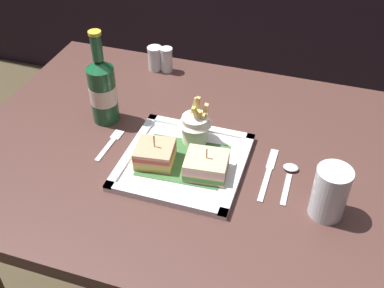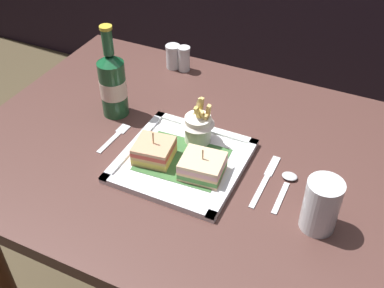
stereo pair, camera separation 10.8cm
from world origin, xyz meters
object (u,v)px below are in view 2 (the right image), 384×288
(knife, at_px, (266,179))
(spoon, at_px, (287,182))
(pepper_shaker, at_px, (184,60))
(salt_shaker, at_px, (173,58))
(sandwich_half_right, at_px, (202,166))
(fries_cup, at_px, (198,124))
(fork, at_px, (115,136))
(beer_bottle, at_px, (113,83))
(square_plate, at_px, (183,161))
(water_glass, at_px, (321,208))
(dining_table, at_px, (200,198))
(sandwich_half_left, at_px, (154,151))

(knife, height_order, spoon, spoon)
(pepper_shaker, bearing_deg, spoon, -39.04)
(salt_shaker, bearing_deg, sandwich_half_right, -55.24)
(fries_cup, xyz_separation_m, fork, (-0.20, -0.06, -0.06))
(beer_bottle, xyz_separation_m, knife, (0.44, -0.07, -0.09))
(square_plate, height_order, water_glass, water_glass)
(dining_table, bearing_deg, fork, -169.06)
(water_glass, distance_m, knife, 0.17)
(pepper_shaker, bearing_deg, beer_bottle, -103.58)
(fries_cup, xyz_separation_m, knife, (0.19, -0.05, -0.06))
(beer_bottle, distance_m, salt_shaker, 0.28)
(knife, height_order, pepper_shaker, pepper_shaker)
(square_plate, bearing_deg, pepper_shaker, 115.60)
(sandwich_half_right, distance_m, beer_bottle, 0.34)
(salt_shaker, xyz_separation_m, pepper_shaker, (0.04, -0.00, 0.00))
(square_plate, distance_m, fork, 0.19)
(sandwich_half_right, relative_size, fries_cup, 0.87)
(dining_table, bearing_deg, square_plate, -110.74)
(knife, relative_size, salt_shaker, 2.46)
(fork, bearing_deg, dining_table, 10.94)
(sandwich_half_left, bearing_deg, knife, 12.36)
(dining_table, height_order, spoon, spoon)
(square_plate, distance_m, sandwich_half_right, 0.07)
(sandwich_half_right, bearing_deg, salt_shaker, 124.76)
(salt_shaker, bearing_deg, sandwich_half_left, -68.67)
(sandwich_half_right, distance_m, fries_cup, 0.12)
(salt_shaker, bearing_deg, pepper_shaker, -0.00)
(beer_bottle, bearing_deg, sandwich_half_right, -22.49)
(water_glass, distance_m, pepper_shaker, 0.67)
(fries_cup, relative_size, beer_bottle, 0.47)
(sandwich_half_left, xyz_separation_m, knife, (0.25, 0.06, -0.03))
(sandwich_half_left, distance_m, pepper_shaker, 0.42)
(dining_table, height_order, fries_cup, fries_cup)
(water_glass, distance_m, salt_shaker, 0.70)
(salt_shaker, bearing_deg, knife, -40.15)
(fork, bearing_deg, water_glass, -7.40)
(sandwich_half_left, bearing_deg, salt_shaker, 111.33)
(water_glass, bearing_deg, beer_bottle, 164.76)
(fork, height_order, knife, same)
(square_plate, distance_m, salt_shaker, 0.44)
(sandwich_half_right, bearing_deg, square_plate, 158.70)
(square_plate, xyz_separation_m, salt_shaker, (-0.22, 0.38, 0.03))
(dining_table, height_order, water_glass, water_glass)
(sandwich_half_left, relative_size, fries_cup, 0.82)
(dining_table, xyz_separation_m, pepper_shaker, (-0.20, 0.32, 0.20))
(fries_cup, bearing_deg, fork, -161.69)
(spoon, distance_m, salt_shaker, 0.57)
(sandwich_half_left, xyz_separation_m, beer_bottle, (-0.19, 0.13, 0.06))
(dining_table, distance_m, beer_bottle, 0.37)
(fries_cup, relative_size, knife, 0.65)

